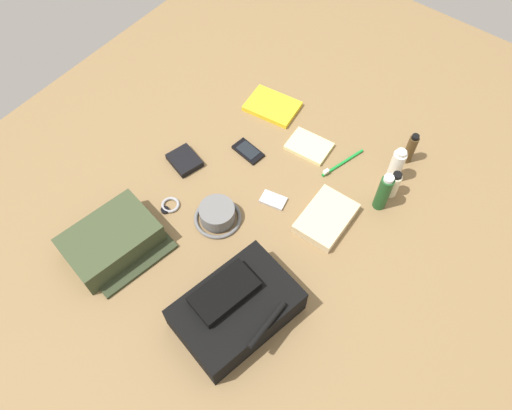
# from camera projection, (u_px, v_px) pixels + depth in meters

# --- Properties ---
(ground_plane) EXTENTS (2.64, 2.02, 0.02)m
(ground_plane) POSITION_uv_depth(u_px,v_px,m) (256.00, 213.00, 1.65)
(ground_plane) COLOR olive
(ground_plane) RESTS_ON ground
(backpack) EXTENTS (0.38, 0.29, 0.14)m
(backpack) POSITION_uv_depth(u_px,v_px,m) (236.00, 309.00, 1.40)
(backpack) COLOR black
(backpack) RESTS_ON ground_plane
(toiletry_pouch) EXTENTS (0.31, 0.28, 0.09)m
(toiletry_pouch) POSITION_uv_depth(u_px,v_px,m) (112.00, 241.00, 1.53)
(toiletry_pouch) COLOR #384228
(toiletry_pouch) RESTS_ON ground_plane
(bucket_hat) EXTENTS (0.16, 0.16, 0.06)m
(bucket_hat) POSITION_uv_depth(u_px,v_px,m) (217.00, 215.00, 1.61)
(bucket_hat) COLOR slate
(bucket_hat) RESTS_ON ground_plane
(cologne_bottle) EXTENTS (0.03, 0.03, 0.13)m
(cologne_bottle) POSITION_uv_depth(u_px,v_px,m) (411.00, 149.00, 1.70)
(cologne_bottle) COLOR #473319
(cologne_bottle) RESTS_ON ground_plane
(toothpaste_tube) EXTENTS (0.04, 0.04, 0.15)m
(toothpaste_tube) POSITION_uv_depth(u_px,v_px,m) (396.00, 166.00, 1.65)
(toothpaste_tube) COLOR white
(toothpaste_tube) RESTS_ON ground_plane
(lotion_bottle) EXTENTS (0.04, 0.04, 0.11)m
(lotion_bottle) POSITION_uv_depth(u_px,v_px,m) (393.00, 185.00, 1.64)
(lotion_bottle) COLOR beige
(lotion_bottle) RESTS_ON ground_plane
(shampoo_bottle) EXTENTS (0.04, 0.04, 0.16)m
(shampoo_bottle) POSITION_uv_depth(u_px,v_px,m) (383.00, 192.00, 1.59)
(shampoo_bottle) COLOR #19471E
(shampoo_bottle) RESTS_ON ground_plane
(paperback_novel) EXTENTS (0.16, 0.21, 0.02)m
(paperback_novel) POSITION_uv_depth(u_px,v_px,m) (272.00, 106.00, 1.88)
(paperback_novel) COLOR yellow
(paperback_novel) RESTS_ON ground_plane
(cell_phone) EXTENTS (0.07, 0.12, 0.01)m
(cell_phone) POSITION_uv_depth(u_px,v_px,m) (248.00, 151.00, 1.77)
(cell_phone) COLOR black
(cell_phone) RESTS_ON ground_plane
(media_player) EXTENTS (0.07, 0.09, 0.01)m
(media_player) POSITION_uv_depth(u_px,v_px,m) (273.00, 200.00, 1.66)
(media_player) COLOR #B7B7BC
(media_player) RESTS_ON ground_plane
(wristwatch) EXTENTS (0.07, 0.06, 0.01)m
(wristwatch) POSITION_uv_depth(u_px,v_px,m) (170.00, 206.00, 1.65)
(wristwatch) COLOR #99999E
(wristwatch) RESTS_ON ground_plane
(toothbrush) EXTENTS (0.18, 0.06, 0.02)m
(toothbrush) POSITION_uv_depth(u_px,v_px,m) (341.00, 164.00, 1.74)
(toothbrush) COLOR #198C33
(toothbrush) RESTS_ON ground_plane
(wallet) EXTENTS (0.12, 0.13, 0.02)m
(wallet) POSITION_uv_depth(u_px,v_px,m) (185.00, 160.00, 1.74)
(wallet) COLOR black
(wallet) RESTS_ON ground_plane
(notepad) EXTENTS (0.12, 0.16, 0.02)m
(notepad) POSITION_uv_depth(u_px,v_px,m) (309.00, 146.00, 1.78)
(notepad) COLOR beige
(notepad) RESTS_ON ground_plane
(folded_towel) EXTENTS (0.20, 0.15, 0.04)m
(folded_towel) POSITION_uv_depth(u_px,v_px,m) (326.00, 218.00, 1.61)
(folded_towel) COLOR beige
(folded_towel) RESTS_ON ground_plane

